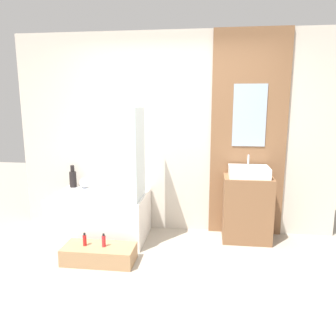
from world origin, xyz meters
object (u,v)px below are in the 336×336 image
(sink, at_px, (249,172))
(vase_tall_dark, at_px, (73,178))
(bottle_soap_secondary, at_px, (104,241))
(bathtub, at_px, (101,216))
(vase_round_light, at_px, (85,183))
(bottle_soap_primary, at_px, (85,240))
(wooden_step_bench, at_px, (99,254))

(sink, bearing_deg, vase_tall_dark, 176.71)
(bottle_soap_secondary, bearing_deg, bathtub, 110.49)
(bathtub, bearing_deg, vase_tall_dark, 148.66)
(bathtub, height_order, sink, sink)
(vase_tall_dark, height_order, vase_round_light, vase_tall_dark)
(vase_tall_dark, xyz_separation_m, bottle_soap_primary, (0.51, -0.95, -0.45))
(vase_tall_dark, relative_size, bottle_soap_primary, 2.10)
(bathtub, height_order, vase_tall_dark, vase_tall_dark)
(wooden_step_bench, distance_m, vase_tall_dark, 1.31)
(bottle_soap_secondary, bearing_deg, vase_tall_dark, 127.35)
(sink, bearing_deg, wooden_step_bench, -153.59)
(vase_tall_dark, relative_size, vase_round_light, 2.19)
(sink, distance_m, vase_round_light, 2.16)
(bottle_soap_secondary, bearing_deg, bottle_soap_primary, 180.00)
(vase_round_light, bearing_deg, bottle_soap_secondary, -59.18)
(sink, distance_m, bottle_soap_primary, 2.08)
(bathtub, bearing_deg, sink, 4.95)
(bathtub, bearing_deg, bottle_soap_primary, -87.13)
(vase_round_light, height_order, bottle_soap_primary, vase_round_light)
(wooden_step_bench, bearing_deg, vase_round_light, 118.10)
(bathtub, distance_m, wooden_step_bench, 0.72)
(bathtub, height_order, wooden_step_bench, bathtub)
(sink, relative_size, vase_round_light, 3.48)
(vase_round_light, xyz_separation_m, bottle_soap_secondary, (0.56, -0.93, -0.40))
(wooden_step_bench, relative_size, sink, 1.61)
(vase_round_light, height_order, bottle_soap_secondary, vase_round_light)
(wooden_step_bench, bearing_deg, bottle_soap_secondary, 0.00)
(sink, height_order, bottle_soap_secondary, sink)
(bathtub, relative_size, bottle_soap_primary, 8.03)
(bottle_soap_secondary, bearing_deg, vase_round_light, 120.82)
(bathtub, distance_m, bottle_soap_secondary, 0.71)
(sink, xyz_separation_m, vase_tall_dark, (-2.32, 0.13, -0.18))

